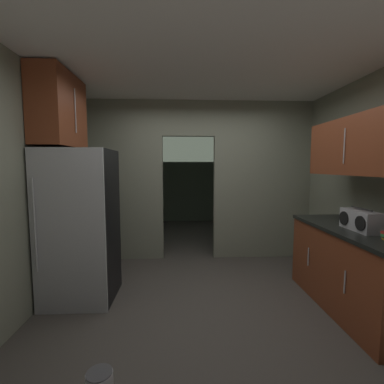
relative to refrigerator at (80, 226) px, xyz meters
name	(u,v)px	position (x,y,z in m)	size (l,w,h in m)	color
ground	(210,306)	(1.49, -0.27, -0.88)	(20.00, 20.00, 0.00)	#47423D
kitchen_overhead_slab	(206,75)	(1.49, 0.23, 1.79)	(4.18, 7.33, 0.06)	silver
kitchen_partition	(201,177)	(1.52, 1.40, 0.50)	(3.78, 0.12, 2.64)	gray
adjoining_room_shell	(193,176)	(1.49, 3.55, 0.44)	(3.78, 3.18, 2.64)	slate
refrigerator	(80,226)	(0.00, 0.00, 0.00)	(0.76, 0.73, 1.75)	black
lower_cabinet_run	(354,269)	(3.04, -0.40, -0.42)	(0.68, 1.63, 0.91)	brown
upper_cabinet_counterside	(361,146)	(3.04, -0.40, 0.89)	(0.36, 1.47, 0.60)	brown
upper_cabinet_fridgeside	(59,111)	(-0.22, 0.10, 1.32)	(0.36, 0.84, 0.83)	brown
boombox	(361,220)	(3.00, -0.50, 0.13)	(0.19, 0.44, 0.23)	#B2B2B7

